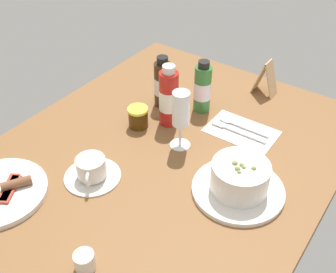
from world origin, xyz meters
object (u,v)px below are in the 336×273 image
Objects in this scene: cutlery_setting at (240,130)px; sauce_bottle_brown at (163,84)px; sauce_bottle_green at (202,88)px; coffee_cup at (92,170)px; menu_card at (266,78)px; creamer_jug at (85,261)px; wine_glass at (181,112)px; jam_jar at (138,117)px; sauce_bottle_red at (169,98)px; porridge_bowl at (239,180)px.

sauce_bottle_brown is at bearing 93.66° from cutlery_setting.
sauce_bottle_green is (4.59, -11.26, 0.11)cm from sauce_bottle_brown.
menu_card is at bearing -16.40° from coffee_cup.
creamer_jug is 44.16cm from wine_glass.
menu_card reaches higher than creamer_jug.
coffee_cup is 0.86× the size of sauce_bottle_green.
jam_jar is 0.37× the size of sauce_bottle_brown.
jam_jar is 0.33× the size of sauce_bottle_red.
jam_jar is at bearing 120.48° from cutlery_setting.
wine_glass is at bearing 145.25° from cutlery_setting.
coffee_cup is 30.64cm from sauce_bottle_red.
wine_glass is 18.98cm from sauce_bottle_green.
wine_glass is at bearing -128.33° from sauce_bottle_red.
coffee_cup is at bearing 155.22° from wine_glass.
jam_jar is (23.49, 4.05, 0.56)cm from coffee_cup.
sauce_bottle_brown reaches higher than cutlery_setting.
porridge_bowl is 46.54cm from menu_card.
menu_card is (37.50, -22.01, 2.53)cm from jam_jar.
sauce_bottle_red reaches higher than jam_jar.
sauce_bottle_brown is at bearing 3.80° from jam_jar.
sauce_bottle_red is (-11.32, 4.22, 1.06)cm from sauce_bottle_green.
jam_jar is at bearing 79.13° from porridge_bowl.
wine_glass is (6.58, 21.13, 7.01)cm from porridge_bowl.
jam_jar is (43.12, 20.97, 0.95)cm from creamer_jug.
creamer_jug is 60.64cm from sauce_bottle_brown.
cutlery_setting is 16.83cm from sauce_bottle_green.
creamer_jug is at bearing 179.26° from menu_card.
cutlery_setting is 43.93cm from coffee_cup.
sauce_bottle_brown is at bearing 21.20° from creamer_jug.
menu_card is at bearing -43.29° from sauce_bottle_brown.
wine_glass reaches higher than creamer_jug.
sauce_bottle_brown is (56.33, 21.84, 5.22)cm from creamer_jug.
sauce_bottle_red is (6.48, -6.16, 5.44)cm from jam_jar.
wine_glass is 20.99cm from sauce_bottle_brown.
sauce_bottle_red reaches higher than sauce_bottle_brown.
cutlery_setting is at bearing -34.75° from wine_glass.
coffee_cup is 26.91cm from wine_glass.
sauce_bottle_green reaches higher than coffee_cup.
creamer_jug is 0.30× the size of wine_glass.
coffee_cup reaches higher than cutlery_setting.
cutlery_setting is 1.72× the size of menu_card.
creamer_jug is at bearing -139.24° from coffee_cup.
cutlery_setting is 1.20× the size of sauce_bottle_green.
porridge_bowl is 39.22cm from creamer_jug.
creamer_jug is 80.70cm from menu_card.
sauce_bottle_brown reaches higher than menu_card.
wine_glass is at bearing 169.14° from menu_card.
sauce_bottle_red is at bearing 65.78° from porridge_bowl.
sauce_bottle_green is at bearing 9.86° from creamer_jug.
creamer_jug is 62.06cm from sauce_bottle_green.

